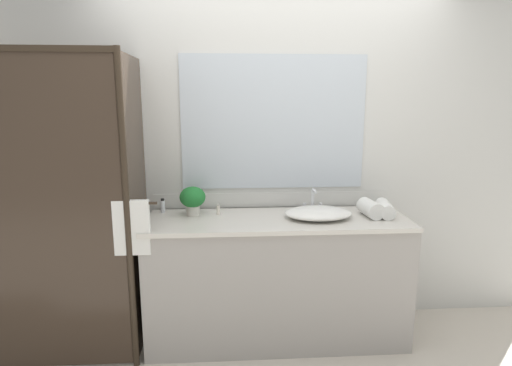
{
  "coord_description": "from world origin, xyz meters",
  "views": [
    {
      "loc": [
        -0.33,
        -2.73,
        1.7
      ],
      "look_at": [
        -0.15,
        0.0,
        1.15
      ],
      "focal_mm": 29.04,
      "sensor_mm": 36.0,
      "label": 1
    }
  ],
  "objects_px": {
    "amenity_bottle_body_wash": "(163,206)",
    "rolled_towel_near_edge": "(385,209)",
    "amenity_bottle_conditioner": "(218,210)",
    "sink_basin": "(318,213)",
    "potted_plant": "(193,199)",
    "rolled_towel_middle": "(370,208)",
    "faucet": "(313,204)"
  },
  "relations": [
    {
      "from": "sink_basin",
      "to": "amenity_bottle_body_wash",
      "type": "height_order",
      "value": "amenity_bottle_body_wash"
    },
    {
      "from": "amenity_bottle_conditioner",
      "to": "sink_basin",
      "type": "bearing_deg",
      "value": -10.85
    },
    {
      "from": "amenity_bottle_conditioner",
      "to": "rolled_towel_near_edge",
      "type": "height_order",
      "value": "rolled_towel_near_edge"
    },
    {
      "from": "rolled_towel_near_edge",
      "to": "rolled_towel_middle",
      "type": "relative_size",
      "value": 1.18
    },
    {
      "from": "faucet",
      "to": "amenity_bottle_conditioner",
      "type": "xyz_separation_m",
      "value": [
        -0.69,
        -0.06,
        -0.02
      ]
    },
    {
      "from": "faucet",
      "to": "rolled_towel_near_edge",
      "type": "height_order",
      "value": "faucet"
    },
    {
      "from": "potted_plant",
      "to": "amenity_bottle_conditioner",
      "type": "distance_m",
      "value": 0.2
    },
    {
      "from": "potted_plant",
      "to": "sink_basin",
      "type": "bearing_deg",
      "value": -8.8
    },
    {
      "from": "amenity_bottle_conditioner",
      "to": "amenity_bottle_body_wash",
      "type": "bearing_deg",
      "value": 168.45
    },
    {
      "from": "amenity_bottle_body_wash",
      "to": "amenity_bottle_conditioner",
      "type": "relative_size",
      "value": 1.36
    },
    {
      "from": "rolled_towel_near_edge",
      "to": "potted_plant",
      "type": "bearing_deg",
      "value": 175.54
    },
    {
      "from": "amenity_bottle_conditioner",
      "to": "rolled_towel_middle",
      "type": "xyz_separation_m",
      "value": [
        1.06,
        -0.11,
        0.02
      ]
    },
    {
      "from": "rolled_towel_near_edge",
      "to": "rolled_towel_middle",
      "type": "distance_m",
      "value": 0.11
    },
    {
      "from": "rolled_towel_middle",
      "to": "potted_plant",
      "type": "bearing_deg",
      "value": 174.62
    },
    {
      "from": "rolled_towel_near_edge",
      "to": "amenity_bottle_body_wash",
      "type": "bearing_deg",
      "value": 173.28
    },
    {
      "from": "faucet",
      "to": "potted_plant",
      "type": "distance_m",
      "value": 0.87
    },
    {
      "from": "faucet",
      "to": "amenity_bottle_conditioner",
      "type": "relative_size",
      "value": 2.21
    },
    {
      "from": "amenity_bottle_body_wash",
      "to": "amenity_bottle_conditioner",
      "type": "distance_m",
      "value": 0.41
    },
    {
      "from": "sink_basin",
      "to": "rolled_towel_near_edge",
      "type": "relative_size",
      "value": 1.81
    },
    {
      "from": "amenity_bottle_conditioner",
      "to": "rolled_towel_near_edge",
      "type": "distance_m",
      "value": 1.18
    },
    {
      "from": "amenity_bottle_body_wash",
      "to": "rolled_towel_near_edge",
      "type": "relative_size",
      "value": 0.41
    },
    {
      "from": "rolled_towel_near_edge",
      "to": "rolled_towel_middle",
      "type": "bearing_deg",
      "value": -174.07
    },
    {
      "from": "potted_plant",
      "to": "rolled_towel_middle",
      "type": "relative_size",
      "value": 0.94
    },
    {
      "from": "sink_basin",
      "to": "potted_plant",
      "type": "bearing_deg",
      "value": 171.2
    },
    {
      "from": "amenity_bottle_body_wash",
      "to": "rolled_towel_middle",
      "type": "bearing_deg",
      "value": -7.66
    },
    {
      "from": "rolled_towel_near_edge",
      "to": "rolled_towel_middle",
      "type": "xyz_separation_m",
      "value": [
        -0.11,
        -0.01,
        0.01
      ]
    },
    {
      "from": "sink_basin",
      "to": "amenity_bottle_body_wash",
      "type": "xyz_separation_m",
      "value": [
        -1.09,
        0.21,
        0.01
      ]
    },
    {
      "from": "sink_basin",
      "to": "rolled_towel_near_edge",
      "type": "xyz_separation_m",
      "value": [
        0.48,
        0.03,
        0.01
      ]
    },
    {
      "from": "potted_plant",
      "to": "rolled_towel_middle",
      "type": "distance_m",
      "value": 1.25
    },
    {
      "from": "potted_plant",
      "to": "rolled_towel_middle",
      "type": "bearing_deg",
      "value": -5.38
    },
    {
      "from": "amenity_bottle_conditioner",
      "to": "potted_plant",
      "type": "bearing_deg",
      "value": 179.31
    },
    {
      "from": "faucet",
      "to": "amenity_bottle_conditioner",
      "type": "height_order",
      "value": "faucet"
    }
  ]
}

